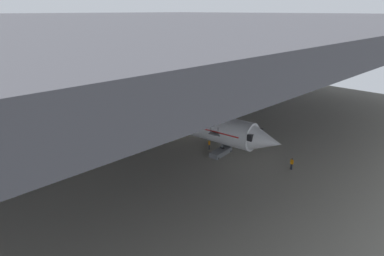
{
  "coord_description": "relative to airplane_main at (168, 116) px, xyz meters",
  "views": [
    {
      "loc": [
        -36.33,
        -39.68,
        19.94
      ],
      "look_at": [
        -2.21,
        -5.61,
        2.65
      ],
      "focal_mm": 30.91,
      "sensor_mm": 36.0,
      "label": 1
    }
  ],
  "objects": [
    {
      "name": "airplane_main",
      "position": [
        0.0,
        0.0,
        0.0
      ],
      "size": [
        37.82,
        38.93,
        12.08
      ],
      "color": "white",
      "rests_on": "ground_plane"
    },
    {
      "name": "boarding_stairs",
      "position": [
        0.66,
        -10.76,
        -2.82
      ],
      "size": [
        4.46,
        1.97,
        4.79
      ],
      "color": "slate",
      "rests_on": "ground_plane"
    },
    {
      "name": "crew_worker_near_nose",
      "position": [
        3.6,
        -20.53,
        -2.64
      ],
      "size": [
        0.31,
        0.53,
        1.63
      ],
      "color": "#232838",
      "rests_on": "ground_plane"
    },
    {
      "name": "crew_worker_by_stairs",
      "position": [
        0.83,
        -8.37,
        -2.65
      ],
      "size": [
        0.51,
        0.34,
        1.61
      ],
      "color": "#232838",
      "rests_on": "ground_plane"
    },
    {
      "name": "hangar_structure",
      "position": [
        2.7,
        14.46,
        14.82
      ],
      "size": [
        121.0,
        99.0,
        19.03
      ],
      "color": "#4C4F54",
      "rests_on": "ground_plane"
    },
    {
      "name": "ground_plane",
      "position": [
        2.82,
        0.67,
        -3.57
      ],
      "size": [
        110.0,
        110.0,
        0.0
      ],
      "primitive_type": "plane",
      "color": "gray"
    }
  ]
}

